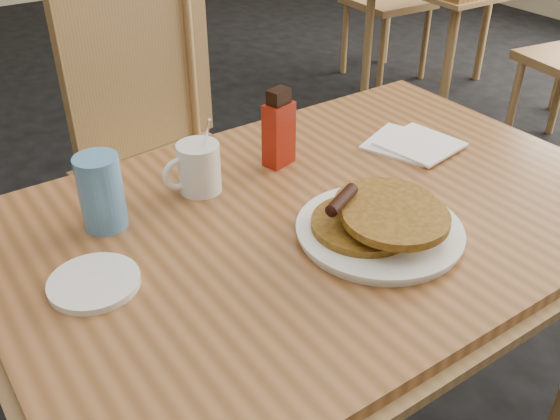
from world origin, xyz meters
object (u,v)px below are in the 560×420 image
at_px(coffee_mug, 198,167).
at_px(pancake_plate, 380,224).
at_px(main_table, 320,227).
at_px(chair_main_far, 160,131).
at_px(blue_tumbler, 101,192).
at_px(syrup_bottle, 279,130).

bearing_deg(coffee_mug, pancake_plate, -43.75).
height_order(main_table, chair_main_far, chair_main_far).
distance_m(coffee_mug, blue_tumbler, 0.20).
xyz_separation_m(syrup_bottle, blue_tumbler, (-0.40, -0.02, -0.01)).
xyz_separation_m(chair_main_far, pancake_plate, (0.04, -0.88, 0.16)).
height_order(main_table, coffee_mug, coffee_mug).
relative_size(chair_main_far, syrup_bottle, 6.03).
bearing_deg(chair_main_far, coffee_mug, -113.57).
bearing_deg(syrup_bottle, blue_tumbler, 167.35).
relative_size(coffee_mug, syrup_bottle, 0.94).
relative_size(pancake_plate, blue_tumbler, 2.14).
height_order(main_table, pancake_plate, pancake_plate).
bearing_deg(coffee_mug, syrup_bottle, 16.42).
height_order(coffee_mug, syrup_bottle, syrup_bottle).
height_order(chair_main_far, pancake_plate, chair_main_far).
bearing_deg(syrup_bottle, pancake_plate, -105.78).
bearing_deg(pancake_plate, main_table, 105.46).
distance_m(chair_main_far, pancake_plate, 0.90).
relative_size(chair_main_far, coffee_mug, 6.44).
height_order(pancake_plate, blue_tumbler, blue_tumbler).
xyz_separation_m(chair_main_far, coffee_mug, (-0.15, -0.56, 0.19)).
bearing_deg(chair_main_far, pancake_plate, -95.52).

